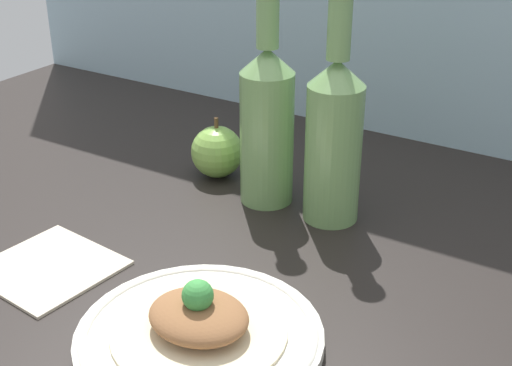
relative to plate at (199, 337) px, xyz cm
name	(u,v)px	position (x,y,z in cm)	size (l,w,h in cm)	color
ground_plane	(263,292)	(-0.84, 14.37, -3.01)	(180.00, 110.00, 4.00)	black
plate	(199,337)	(0.00, 0.00, 0.00)	(26.63, 26.63, 1.90)	silver
plated_food	(199,319)	(0.00, 0.00, 2.33)	(18.93, 18.93, 6.44)	beige
cider_bottle_left	(267,119)	(-11.41, 32.83, 11.72)	(7.81, 7.81, 33.24)	#729E5B
cider_bottle_right	(334,134)	(-0.90, 32.83, 11.72)	(7.81, 7.81, 33.24)	#729E5B
apple	(217,152)	(-22.33, 35.77, 3.12)	(8.25, 8.25, 9.82)	#84B74C
napkin	(49,266)	(-24.78, 1.96, -0.61)	(16.69, 16.33, 0.80)	beige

